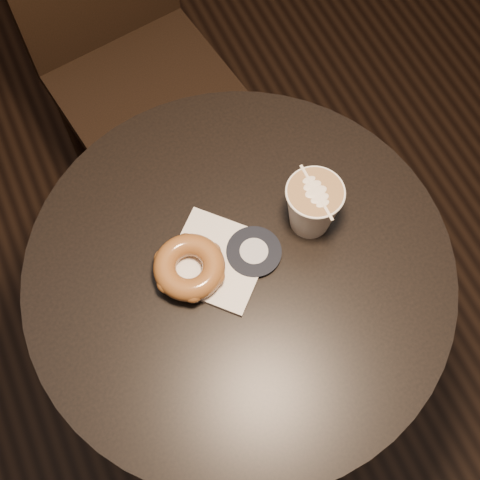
# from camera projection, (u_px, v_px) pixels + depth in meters

# --- Properties ---
(cafe_table) EXTENTS (0.70, 0.70, 0.75)m
(cafe_table) POSITION_uv_depth(u_px,v_px,m) (239.00, 308.00, 1.25)
(cafe_table) COLOR black
(cafe_table) RESTS_ON ground
(chair) EXTENTS (0.45, 0.45, 0.99)m
(chair) POSITION_uv_depth(u_px,v_px,m) (119.00, 33.00, 1.53)
(chair) COLOR black
(chair) RESTS_ON ground
(pastry_bag) EXTENTS (0.21, 0.21, 0.01)m
(pastry_bag) POSITION_uv_depth(u_px,v_px,m) (217.00, 260.00, 1.08)
(pastry_bag) COLOR silver
(pastry_bag) RESTS_ON cafe_table
(doughnut) EXTENTS (0.11, 0.11, 0.04)m
(doughnut) POSITION_uv_depth(u_px,v_px,m) (189.00, 267.00, 1.05)
(doughnut) COLOR brown
(doughnut) RESTS_ON pastry_bag
(latte_cup) EXTENTS (0.09, 0.09, 0.10)m
(latte_cup) POSITION_uv_depth(u_px,v_px,m) (312.00, 207.00, 1.06)
(latte_cup) COLOR silver
(latte_cup) RESTS_ON cafe_table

